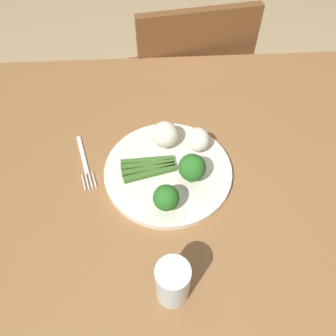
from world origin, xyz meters
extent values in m
cube|color=tan|center=(0.00, 0.00, -0.01)|extent=(6.00, 6.00, 0.02)
cube|color=olive|center=(0.00, 0.00, 0.72)|extent=(1.12, 0.99, 0.04)
cylinder|color=olive|center=(-0.50, -0.44, 0.35)|extent=(0.07, 0.07, 0.70)
cylinder|color=olive|center=(0.50, -0.44, 0.35)|extent=(0.07, 0.07, 0.70)
cube|color=brown|center=(-0.03, -0.72, 0.46)|extent=(0.45, 0.45, 0.02)
cube|color=brown|center=(-0.06, -0.53, 0.67)|extent=(0.38, 0.09, 0.40)
cylinder|color=brown|center=(-0.18, -0.91, 0.23)|extent=(0.04, 0.04, 0.45)
cylinder|color=brown|center=(0.16, -0.86, 0.23)|extent=(0.04, 0.04, 0.45)
cylinder|color=brown|center=(-0.23, -0.57, 0.23)|extent=(0.04, 0.04, 0.45)
cylinder|color=brown|center=(0.11, -0.52, 0.23)|extent=(0.04, 0.04, 0.45)
cylinder|color=silver|center=(0.06, -0.05, 0.75)|extent=(0.29, 0.29, 0.01)
cube|color=#3D6626|center=(0.11, -0.07, 0.76)|extent=(0.12, 0.02, 0.01)
cube|color=#3D6626|center=(0.11, -0.06, 0.76)|extent=(0.12, 0.02, 0.01)
cube|color=#3D6626|center=(0.11, -0.05, 0.76)|extent=(0.12, 0.03, 0.01)
cube|color=#3D6626|center=(0.10, -0.04, 0.76)|extent=(0.12, 0.04, 0.01)
cylinder|color=#568E33|center=(0.01, -0.02, 0.77)|extent=(0.02, 0.02, 0.02)
sphere|color=#286B23|center=(0.01, -0.02, 0.80)|extent=(0.06, 0.06, 0.06)
cylinder|color=#568E33|center=(0.07, 0.05, 0.77)|extent=(0.02, 0.02, 0.02)
sphere|color=#286B23|center=(0.07, 0.05, 0.80)|extent=(0.05, 0.05, 0.05)
sphere|color=white|center=(-0.01, -0.11, 0.78)|extent=(0.06, 0.06, 0.06)
sphere|color=silver|center=(0.06, -0.13, 0.79)|extent=(0.06, 0.06, 0.06)
cube|color=silver|center=(0.26, -0.12, 0.74)|extent=(0.04, 0.12, 0.00)
cube|color=silver|center=(0.25, -0.03, 0.74)|extent=(0.01, 0.04, 0.00)
cube|color=silver|center=(0.24, -0.04, 0.74)|extent=(0.01, 0.04, 0.00)
cube|color=silver|center=(0.24, -0.04, 0.74)|extent=(0.01, 0.04, 0.00)
cube|color=silver|center=(0.23, -0.04, 0.74)|extent=(0.01, 0.04, 0.00)
cylinder|color=silver|center=(0.07, 0.22, 0.79)|extent=(0.06, 0.06, 0.10)
camera|label=1|loc=(0.09, 0.41, 1.38)|focal=36.71mm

